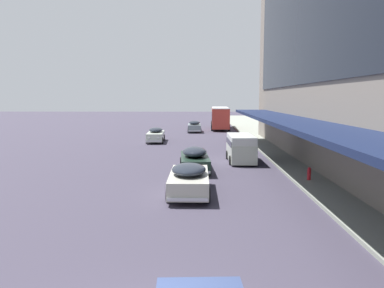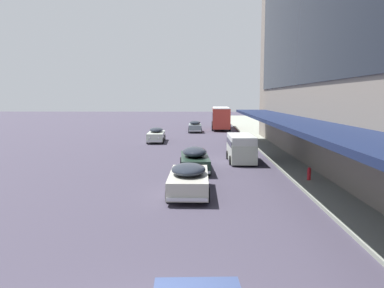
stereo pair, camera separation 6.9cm
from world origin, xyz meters
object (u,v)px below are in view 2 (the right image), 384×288
(transit_bus_kerbside_front, at_px, (221,117))
(sedan_lead_near, at_px, (195,126))
(sedan_trailing_mid, at_px, (195,159))
(sedan_second_near, at_px, (189,179))
(sedan_second_mid, at_px, (156,135))
(vw_van, at_px, (241,147))
(fire_hydrant, at_px, (309,174))

(transit_bus_kerbside_front, relative_size, sedan_lead_near, 2.22)
(sedan_trailing_mid, xyz_separation_m, sedan_lead_near, (-0.49, 27.31, 0.01))
(transit_bus_kerbside_front, bearing_deg, sedan_second_near, -95.11)
(sedan_second_mid, xyz_separation_m, vw_van, (7.71, -12.18, 0.34))
(sedan_second_near, height_order, fire_hydrant, sedan_second_near)
(sedan_second_mid, height_order, vw_van, vw_van)
(sedan_trailing_mid, relative_size, sedan_second_mid, 0.98)
(sedan_second_mid, xyz_separation_m, fire_hydrant, (10.77, -18.96, -0.27))
(vw_van, xyz_separation_m, fire_hydrant, (3.06, -6.77, -0.60))
(sedan_second_near, height_order, vw_van, vw_van)
(sedan_trailing_mid, bearing_deg, vw_van, 47.63)
(vw_van, distance_m, fire_hydrant, 7.46)
(sedan_lead_near, relative_size, vw_van, 1.00)
(sedan_trailing_mid, distance_m, sedan_lead_near, 27.32)
(vw_van, bearing_deg, sedan_trailing_mid, -132.37)
(transit_bus_kerbside_front, bearing_deg, sedan_trailing_mid, -95.72)
(sedan_second_near, bearing_deg, vw_van, 69.83)
(sedan_lead_near, bearing_deg, sedan_trailing_mid, -88.97)
(sedan_second_near, xyz_separation_m, vw_van, (3.48, 9.48, 0.34))
(vw_van, height_order, fire_hydrant, vw_van)
(sedan_second_mid, height_order, sedan_second_near, sedan_second_near)
(sedan_second_mid, distance_m, vw_van, 14.42)
(fire_hydrant, bearing_deg, sedan_trailing_mid, 153.70)
(sedan_second_mid, distance_m, fire_hydrant, 21.80)
(transit_bus_kerbside_front, distance_m, sedan_lead_near, 6.40)
(transit_bus_kerbside_front, height_order, fire_hydrant, transit_bus_kerbside_front)
(transit_bus_kerbside_front, relative_size, fire_hydrant, 14.58)
(sedan_trailing_mid, xyz_separation_m, fire_hydrant, (6.37, -3.15, -0.28))
(sedan_second_mid, bearing_deg, fire_hydrant, -60.40)
(sedan_second_mid, relative_size, vw_van, 1.11)
(sedan_trailing_mid, relative_size, sedan_lead_near, 1.08)
(sedan_second_near, relative_size, vw_van, 1.04)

